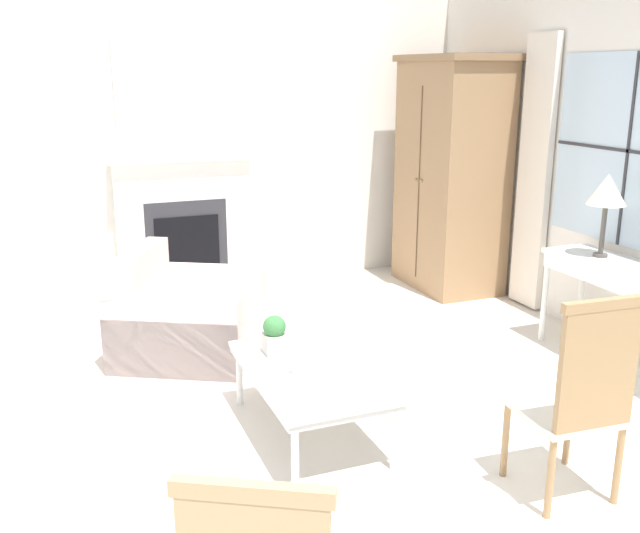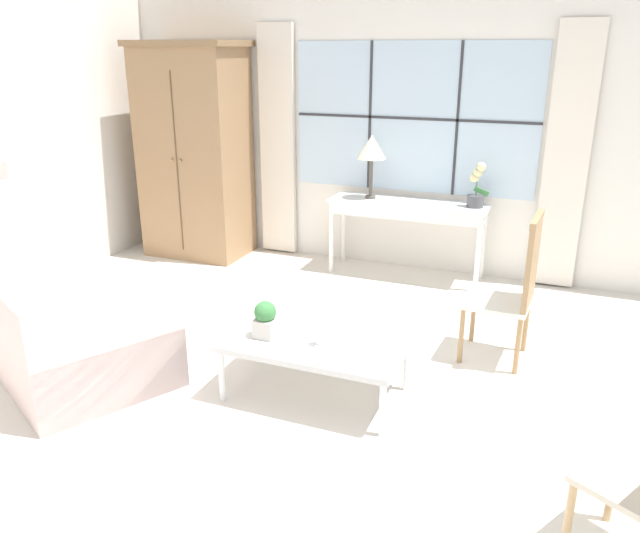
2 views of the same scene
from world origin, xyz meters
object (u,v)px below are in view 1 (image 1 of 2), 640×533
armoire (451,174)px  armchair_upholstered (186,319)px  console_table (637,282)px  table_lamp (607,191)px  side_chair_wooden (581,392)px  potted_plant_small (275,334)px  coffee_table (310,375)px  pillar_candle (297,365)px  fireplace (184,213)px

armoire → armchair_upholstered: armoire is taller
console_table → table_lamp: table_lamp is taller
armchair_upholstered → side_chair_wooden: size_ratio=1.25×
potted_plant_small → table_lamp: bearing=92.8°
console_table → coffee_table: (0.03, -2.38, -0.28)m
armoire → table_lamp: 1.87m
table_lamp → armchair_upholstered: table_lamp is taller
pillar_candle → fireplace: bearing=-179.8°
fireplace → side_chair_wooden: size_ratio=2.16×
fireplace → console_table: 3.88m
armchair_upholstered → side_chair_wooden: (2.58, 1.36, 0.32)m
armoire → side_chair_wooden: 3.64m
table_lamp → potted_plant_small: table_lamp is taller
coffee_table → armchair_upholstered: bearing=-164.6°
console_table → pillar_candle: 2.49m
armchair_upholstered → pillar_candle: armchair_upholstered is taller
side_chair_wooden → potted_plant_small: bearing=-142.2°
potted_plant_small → armchair_upholstered: bearing=-166.2°
coffee_table → fireplace: bearing=-177.9°
fireplace → armoire: (0.73, 2.38, 0.33)m
coffee_table → pillar_candle: 0.16m
fireplace → armoire: bearing=72.9°
console_table → armchair_upholstered: size_ratio=1.12×
armchair_upholstered → fireplace: bearing=168.8°
armchair_upholstered → pillar_candle: bearing=11.2°
fireplace → side_chair_wooden: fireplace is taller
table_lamp → coffee_table: 2.57m
table_lamp → pillar_candle: table_lamp is taller
table_lamp → pillar_candle: (0.48, -2.50, -0.73)m
armchair_upholstered → pillar_candle: size_ratio=9.06×
console_table → armchair_upholstered: 3.17m
armchair_upholstered → coffee_table: 1.55m
console_table → potted_plant_small: 2.51m
pillar_candle → table_lamp: bearing=100.9°
fireplace → armchair_upholstered: (1.51, -0.30, -0.50)m
side_chair_wooden → potted_plant_small: size_ratio=4.54×
armchair_upholstered → side_chair_wooden: bearing=27.8°
side_chair_wooden → pillar_candle: size_ratio=7.27×
coffee_table → console_table: bearing=90.8°
fireplace → side_chair_wooden: (4.09, 1.06, -0.18)m
coffee_table → potted_plant_small: (-0.29, -0.11, 0.16)m
potted_plant_small → console_table: bearing=84.2°
table_lamp → potted_plant_small: (0.12, -2.51, -0.68)m
side_chair_wooden → armoire: bearing=158.5°
side_chair_wooden → fireplace: bearing=-165.5°
table_lamp → side_chair_wooden: (1.49, -1.45, -0.63)m
armoire → pillar_candle: (2.34, -2.37, -0.62)m
armoire → fireplace: bearing=-107.1°
armoire → side_chair_wooden: (3.35, -1.32, -0.51)m
console_table → armchair_upholstered: (-1.46, -2.79, -0.39)m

